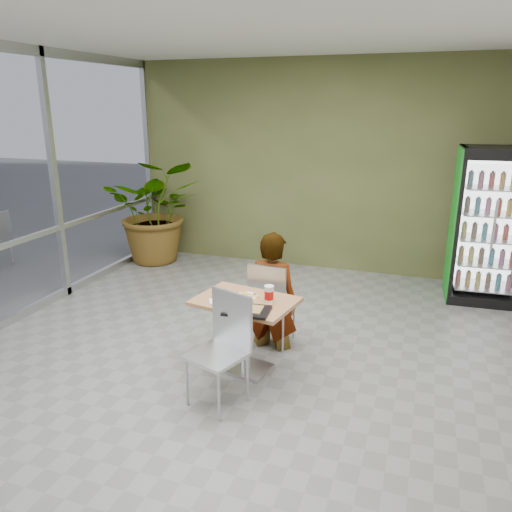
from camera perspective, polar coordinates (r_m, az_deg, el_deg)
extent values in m
plane|color=gray|center=(5.07, -1.98, -13.00)|extent=(7.00, 7.00, 0.00)
cube|color=#BD7C51|center=(4.77, -1.24, -5.21)|extent=(1.02, 0.80, 0.04)
cylinder|color=#B3B5B8|center=(4.92, -1.21, -9.25)|extent=(0.09, 0.09, 0.71)
cube|color=#B3B5B8|center=(5.08, -1.19, -12.67)|extent=(0.52, 0.44, 0.04)
cube|color=#B3B5B8|center=(5.44, 1.98, -5.54)|extent=(0.45, 0.45, 0.03)
cube|color=#B3B5B8|center=(5.17, 1.21, -3.78)|extent=(0.42, 0.06, 0.50)
cylinder|color=#B3B5B8|center=(5.63, 4.34, -7.27)|extent=(0.02, 0.02, 0.45)
cylinder|color=#B3B5B8|center=(5.74, 0.92, -6.71)|extent=(0.02, 0.02, 0.45)
cylinder|color=#B3B5B8|center=(5.32, 3.08, -8.75)|extent=(0.02, 0.02, 0.45)
cylinder|color=#B3B5B8|center=(5.44, -0.52, -8.12)|extent=(0.02, 0.02, 0.45)
cube|color=#B3B5B8|center=(4.37, -4.52, -11.26)|extent=(0.55, 0.55, 0.03)
cube|color=#B3B5B8|center=(4.40, -2.75, -7.28)|extent=(0.42, 0.17, 0.52)
cylinder|color=#B3B5B8|center=(4.49, -7.92, -14.01)|extent=(0.02, 0.02, 0.47)
cylinder|color=#B3B5B8|center=(4.26, -4.28, -15.71)|extent=(0.02, 0.02, 0.47)
cylinder|color=#B3B5B8|center=(4.72, -4.60, -12.24)|extent=(0.02, 0.02, 0.47)
cylinder|color=#B3B5B8|center=(4.50, -0.98, -13.72)|extent=(0.02, 0.02, 0.47)
imported|color=black|center=(5.38, 1.83, -5.37)|extent=(0.60, 0.41, 1.57)
cylinder|color=white|center=(4.82, -1.11, -4.62)|extent=(0.22, 0.22, 0.01)
cylinder|color=white|center=(4.68, 1.50, -4.42)|extent=(0.08, 0.08, 0.15)
cylinder|color=red|center=(4.68, 1.50, -4.47)|extent=(0.09, 0.09, 0.08)
cylinder|color=white|center=(4.65, 1.51, -3.50)|extent=(0.09, 0.09, 0.01)
cube|color=white|center=(4.71, -4.53, -5.21)|extent=(0.18, 0.18, 0.02)
cube|color=black|center=(4.49, -1.04, -6.26)|extent=(0.43, 0.33, 0.02)
cube|color=black|center=(7.15, 25.20, 3.10)|extent=(0.95, 0.76, 2.02)
cube|color=green|center=(7.11, 21.52, 3.48)|extent=(0.05, 0.69, 1.98)
cube|color=silver|center=(6.81, 25.47, 2.61)|extent=(0.73, 0.05, 1.62)
imported|color=#265F2B|center=(8.35, -11.25, 5.10)|extent=(1.92, 1.80, 1.70)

